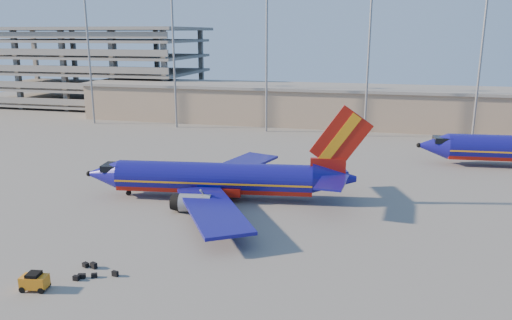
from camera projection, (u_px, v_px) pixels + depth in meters
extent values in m
plane|color=slate|center=(222.00, 205.00, 59.40)|extent=(220.00, 220.00, 0.00)
cube|color=#9F866E|center=(344.00, 107.00, 110.64)|extent=(120.00, 15.00, 8.00)
cube|color=slate|center=(345.00, 88.00, 109.61)|extent=(122.00, 16.00, 0.60)
cube|color=slate|center=(94.00, 101.00, 143.19)|extent=(60.00, 30.00, 0.70)
cube|color=slate|center=(93.00, 86.00, 142.15)|extent=(60.00, 30.00, 0.70)
cube|color=slate|center=(92.00, 71.00, 141.11)|extent=(60.00, 30.00, 0.70)
cube|color=slate|center=(91.00, 56.00, 140.08)|extent=(60.00, 30.00, 0.70)
cube|color=slate|center=(90.00, 41.00, 139.04)|extent=(60.00, 30.00, 0.70)
cube|color=slate|center=(89.00, 29.00, 138.25)|extent=(62.00, 32.00, 0.80)
cube|color=slate|center=(115.00, 65.00, 153.07)|extent=(1.20, 1.20, 21.00)
cylinder|color=gray|center=(89.00, 61.00, 109.68)|extent=(0.44, 0.44, 28.00)
cylinder|color=gray|center=(174.00, 62.00, 105.03)|extent=(0.44, 0.44, 28.00)
cylinder|color=gray|center=(267.00, 63.00, 100.38)|extent=(0.44, 0.44, 28.00)
cylinder|color=gray|center=(368.00, 65.00, 95.72)|extent=(0.44, 0.44, 28.00)
cylinder|color=gray|center=(480.00, 66.00, 91.07)|extent=(0.44, 0.44, 28.00)
cylinder|color=navy|center=(214.00, 177.00, 61.11)|extent=(24.26, 6.91, 3.70)
cube|color=#9F150C|center=(214.00, 185.00, 61.35)|extent=(24.17, 6.21, 1.30)
cube|color=orange|center=(214.00, 179.00, 61.17)|extent=(24.27, 6.94, 0.22)
cone|color=navy|center=(104.00, 174.00, 62.57)|extent=(4.66, 4.23, 3.70)
cube|color=black|center=(113.00, 167.00, 62.20)|extent=(2.73, 2.90, 0.80)
cone|color=navy|center=(334.00, 178.00, 59.52)|extent=(5.65, 4.37, 3.70)
cube|color=#9F150C|center=(328.00, 167.00, 59.27)|extent=(4.23, 1.11, 2.20)
cube|color=#9F150C|center=(341.00, 139.00, 58.26)|extent=(7.31, 1.31, 7.97)
cube|color=orange|center=(339.00, 139.00, 58.28)|extent=(4.89, 1.08, 6.25)
cube|color=navy|center=(330.00, 166.00, 62.70)|extent=(4.98, 7.03, 0.22)
cube|color=navy|center=(332.00, 182.00, 56.15)|extent=(3.46, 6.60, 0.22)
cube|color=navy|center=(237.00, 166.00, 69.65)|extent=(9.13, 16.27, 0.35)
cube|color=navy|center=(213.00, 209.00, 52.71)|extent=(12.40, 15.80, 0.35)
cube|color=#9F150C|center=(218.00, 188.00, 61.39)|extent=(6.47, 4.67, 1.00)
cylinder|color=gray|center=(213.00, 177.00, 66.62)|extent=(3.85, 2.57, 2.10)
cylinder|color=gray|center=(195.00, 203.00, 56.61)|extent=(3.85, 2.57, 2.10)
cylinder|color=gray|center=(129.00, 191.00, 62.78)|extent=(0.27, 0.27, 1.10)
cylinder|color=black|center=(129.00, 193.00, 62.84)|extent=(0.67, 0.33, 0.64)
cylinder|color=black|center=(230.00, 189.00, 64.02)|extent=(0.91, 0.66, 0.84)
cylinder|color=black|center=(223.00, 202.00, 59.02)|extent=(0.91, 0.66, 0.84)
cone|color=navy|center=(432.00, 146.00, 77.45)|extent=(4.84, 4.35, 3.96)
cube|color=black|center=(442.00, 140.00, 76.99)|extent=(2.81, 3.00, 0.86)
cube|color=orange|center=(34.00, 282.00, 39.59)|extent=(2.20, 1.46, 0.97)
cube|color=black|center=(34.00, 275.00, 39.44)|extent=(1.12, 1.20, 0.34)
cylinder|color=black|center=(29.00, 283.00, 40.29)|extent=(0.53, 0.25, 0.51)
cylinder|color=black|center=(22.00, 290.00, 39.26)|extent=(0.53, 0.25, 0.51)
cylinder|color=black|center=(48.00, 284.00, 40.15)|extent=(0.53, 0.25, 0.51)
cylinder|color=black|center=(41.00, 291.00, 39.12)|extent=(0.53, 0.25, 0.51)
cube|color=black|center=(76.00, 278.00, 41.24)|extent=(0.51, 0.33, 0.42)
cube|color=black|center=(82.00, 276.00, 41.63)|extent=(0.69, 0.52, 0.37)
cube|color=black|center=(94.00, 275.00, 41.73)|extent=(0.57, 0.49, 0.38)
cube|color=black|center=(86.00, 265.00, 43.64)|extent=(0.68, 0.60, 0.39)
cube|color=black|center=(94.00, 265.00, 43.38)|extent=(0.69, 0.55, 0.51)
cube|color=black|center=(115.00, 274.00, 41.96)|extent=(0.58, 0.37, 0.46)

